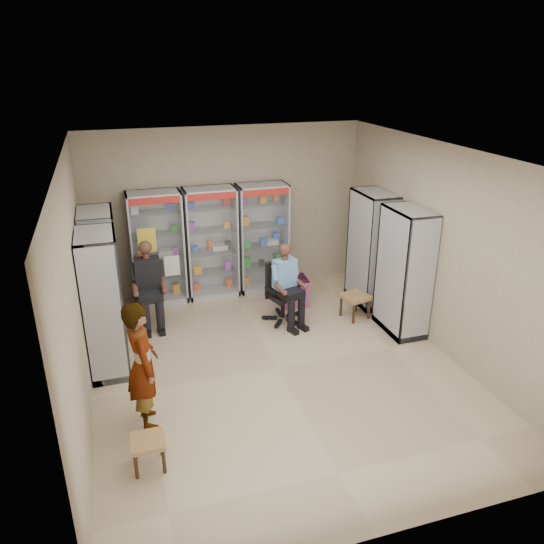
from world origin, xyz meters
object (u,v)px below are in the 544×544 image
object	(u,v)px
cabinet_left_near	(104,304)
woven_stool_a	(355,306)
cabinet_right_near	(404,272)
woven_stool_b	(149,453)
cabinet_back_left	(157,249)
wooden_chair	(149,295)
cabinet_back_mid	(211,243)
cabinet_left_far	(102,274)
cabinet_right_far	(371,249)
office_chair	(283,293)
pink_trunk	(293,291)
cabinet_back_right	(262,238)
seated_shopkeeper	(284,286)
standing_man	(143,365)

from	to	relation	value
cabinet_left_near	woven_stool_a	xyz separation A→B (m)	(3.97, 0.40, -0.79)
cabinet_right_near	woven_stool_b	distance (m)	4.64
cabinet_back_left	wooden_chair	distance (m)	0.94
cabinet_back_mid	cabinet_left_far	distance (m)	2.10
cabinet_back_left	cabinet_right_far	xyz separation A→B (m)	(3.53, -1.13, 0.00)
office_chair	pink_trunk	world-z (taller)	office_chair
cabinet_right_near	woven_stool_a	size ratio (longest dim) A/B	4.86
cabinet_back_right	office_chair	distance (m)	1.46
wooden_chair	pink_trunk	world-z (taller)	wooden_chair
seated_shopkeeper	woven_stool_a	size ratio (longest dim) A/B	3.12
wooden_chair	office_chair	size ratio (longest dim) A/B	0.93
cabinet_back_mid	cabinet_right_near	world-z (taller)	same
wooden_chair	seated_shopkeeper	bearing A→B (deg)	-18.19
cabinet_back_right	standing_man	distance (m)	4.20
cabinet_right_far	woven_stool_a	xyz separation A→B (m)	(-0.49, -0.50, -0.79)
cabinet_back_left	cabinet_back_right	xyz separation A→B (m)	(1.90, 0.00, 0.00)
cabinet_back_left	pink_trunk	size ratio (longest dim) A/B	3.99
seated_shopkeeper	woven_stool_b	xyz separation A→B (m)	(-2.44, -2.76, -0.46)
seated_shopkeeper	wooden_chair	bearing A→B (deg)	145.16
cabinet_back_left	pink_trunk	distance (m)	2.48
cabinet_left_far	pink_trunk	xyz separation A→B (m)	(3.14, 0.11, -0.76)
wooden_chair	standing_man	distance (m)	2.71
cabinet_back_mid	cabinet_right_far	world-z (taller)	same
cabinet_back_left	pink_trunk	xyz separation A→B (m)	(2.21, -0.82, -0.76)
cabinet_right_far	woven_stool_b	size ratio (longest dim) A/B	5.61
cabinet_back_right	cabinet_right_far	size ratio (longest dim) A/B	1.00
woven_stool_b	cabinet_left_near	bearing A→B (deg)	98.75
woven_stool_b	seated_shopkeeper	bearing A→B (deg)	48.45
cabinet_back_right	cabinet_left_far	size ratio (longest dim) A/B	1.00
cabinet_right_near	seated_shopkeeper	size ratio (longest dim) A/B	1.56
cabinet_left_near	wooden_chair	bearing A→B (deg)	152.39
cabinet_right_far	pink_trunk	bearing A→B (deg)	76.62
woven_stool_a	cabinet_right_far	bearing A→B (deg)	45.17
cabinet_right_far	standing_man	distance (m)	4.67
wooden_chair	woven_stool_b	distance (m)	3.47
cabinet_back_right	cabinet_left_near	bearing A→B (deg)	-144.35
cabinet_left_near	cabinet_right_near	bearing A→B (deg)	87.43
cabinet_left_near	standing_man	xyz separation A→B (m)	(0.38, -1.37, -0.20)
cabinet_left_near	standing_man	world-z (taller)	cabinet_left_near
cabinet_back_right	standing_man	xyz separation A→B (m)	(-2.45, -3.40, -0.20)
cabinet_right_far	cabinet_left_far	world-z (taller)	same
cabinet_back_right	office_chair	size ratio (longest dim) A/B	1.99
office_chair	seated_shopkeeper	size ratio (longest dim) A/B	0.79
wooden_chair	office_chair	bearing A→B (deg)	-16.95
seated_shopkeeper	cabinet_back_right	bearing A→B (deg)	71.03
cabinet_right_far	cabinet_right_near	bearing A→B (deg)	-180.00
office_chair	seated_shopkeeper	world-z (taller)	seated_shopkeeper
cabinet_back_right	cabinet_left_near	xyz separation A→B (m)	(-2.83, -2.03, 0.00)
cabinet_back_left	standing_man	size ratio (longest dim) A/B	1.25
seated_shopkeeper	pink_trunk	xyz separation A→B (m)	(0.37, 0.60, -0.40)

